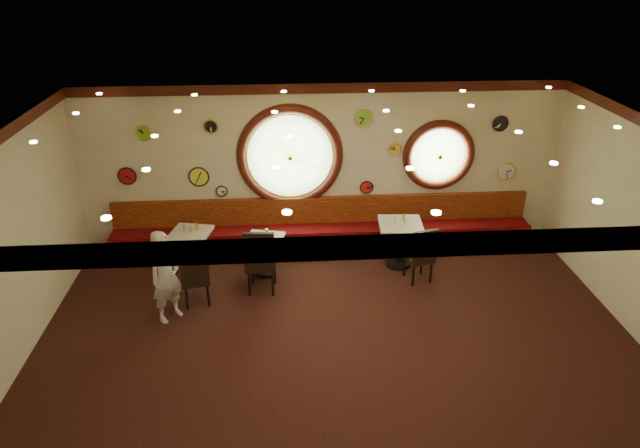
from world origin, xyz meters
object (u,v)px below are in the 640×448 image
(condiment_c_salt, at_px, (395,220))
(waiter, at_px, (166,276))
(condiment_a_pepper, at_px, (190,229))
(condiment_b_pepper, at_px, (263,236))
(condiment_c_pepper, at_px, (405,221))
(condiment_b_bottle, at_px, (267,233))
(condiment_c_bottle, at_px, (404,217))
(chair_a, at_px, (195,273))
(table_a, at_px, (192,246))
(table_b, at_px, (265,251))
(table_c, at_px, (400,239))
(chair_c, at_px, (422,252))
(condiment_a_bottle, at_px, (197,226))
(condiment_b_salt, at_px, (257,234))
(condiment_a_salt, at_px, (184,228))
(chair_b, at_px, (260,258))

(condiment_c_salt, bearing_deg, waiter, -159.43)
(condiment_a_pepper, bearing_deg, condiment_b_pepper, -11.71)
(condiment_c_pepper, relative_size, condiment_b_bottle, 0.57)
(condiment_b_bottle, height_order, condiment_c_bottle, condiment_c_bottle)
(chair_a, distance_m, waiter, 0.53)
(table_a, xyz_separation_m, table_b, (1.32, -0.25, -0.03))
(table_c, xyz_separation_m, condiment_c_pepper, (0.07, -0.02, 0.36))
(chair_c, distance_m, condiment_c_pepper, 0.71)
(condiment_c_bottle, bearing_deg, condiment_a_bottle, 179.29)
(waiter, bearing_deg, condiment_b_salt, -1.97)
(condiment_a_bottle, bearing_deg, table_b, -14.24)
(condiment_a_pepper, relative_size, waiter, 0.07)
(condiment_a_salt, bearing_deg, chair_b, -35.39)
(condiment_b_bottle, relative_size, condiment_c_bottle, 1.23)
(condiment_a_bottle, height_order, waiter, waiter)
(condiment_c_salt, distance_m, condiment_b_pepper, 2.38)
(table_b, relative_size, chair_b, 1.03)
(condiment_a_salt, relative_size, condiment_b_salt, 1.19)
(table_c, bearing_deg, condiment_c_pepper, -15.71)
(chair_a, bearing_deg, waiter, -149.54)
(table_c, relative_size, chair_a, 1.29)
(chair_a, bearing_deg, condiment_b_salt, 36.77)
(condiment_a_pepper, distance_m, condiment_b_bottle, 1.39)
(chair_c, relative_size, condiment_b_salt, 7.21)
(table_a, bearing_deg, condiment_b_salt, -7.74)
(condiment_c_bottle, height_order, waiter, waiter)
(chair_a, relative_size, waiter, 0.43)
(condiment_a_pepper, relative_size, condiment_c_pepper, 1.05)
(table_c, xyz_separation_m, chair_c, (0.25, -0.64, 0.07))
(table_a, height_order, condiment_a_salt, condiment_a_salt)
(condiment_c_salt, xyz_separation_m, condiment_c_bottle, (0.19, 0.10, 0.01))
(table_a, distance_m, condiment_b_pepper, 1.35)
(condiment_a_salt, relative_size, condiment_b_bottle, 0.64)
(table_b, height_order, condiment_a_pepper, condiment_a_pepper)
(condiment_b_bottle, bearing_deg, chair_b, -98.53)
(chair_c, height_order, condiment_c_pepper, chair_c)
(condiment_a_pepper, bearing_deg, condiment_c_bottle, -0.17)
(condiment_b_salt, height_order, waiter, waiter)
(table_b, bearing_deg, condiment_a_salt, 167.34)
(condiment_a_bottle, bearing_deg, condiment_b_bottle, -12.43)
(chair_c, relative_size, condiment_c_bottle, 4.80)
(table_b, xyz_separation_m, waiter, (-1.49, -1.28, 0.32))
(condiment_c_salt, height_order, waiter, waiter)
(chair_b, bearing_deg, condiment_a_pepper, 148.02)
(table_c, bearing_deg, condiment_b_pepper, -176.90)
(waiter, bearing_deg, condiment_c_salt, -26.40)
(chair_b, distance_m, condiment_b_salt, 0.75)
(condiment_c_pepper, relative_size, condiment_a_bottle, 0.59)
(table_a, bearing_deg, condiment_a_pepper, 81.77)
(table_a, xyz_separation_m, condiment_b_salt, (1.20, -0.16, 0.27))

